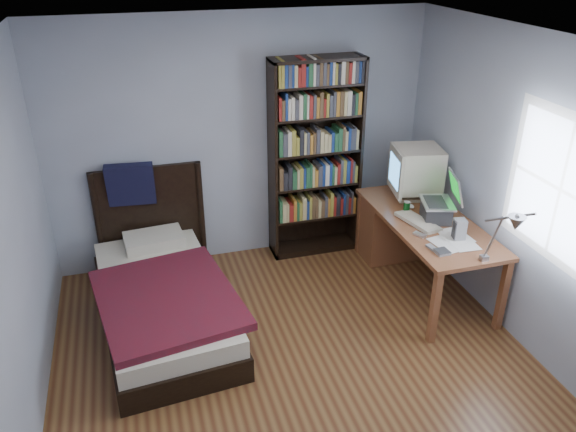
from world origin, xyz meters
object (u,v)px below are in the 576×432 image
at_px(bookshelf, 315,160).
at_px(desk_lamp, 511,227).
at_px(soda_can, 407,207).
at_px(speaker, 459,230).
at_px(crt_monitor, 415,170).
at_px(laptop, 438,208).
at_px(keyboard, 418,222).
at_px(bed, 162,293).
at_px(desk, 402,226).

bearing_deg(bookshelf, desk_lamp, -71.51).
height_order(soda_can, bookshelf, bookshelf).
bearing_deg(speaker, desk_lamp, -87.99).
xyz_separation_m(crt_monitor, laptop, (-0.00, -0.50, -0.18)).
height_order(keyboard, soda_can, soda_can).
height_order(laptop, bed, laptop).
distance_m(keyboard, speaker, 0.43).
distance_m(laptop, bookshelf, 1.34).
distance_m(soda_can, bed, 2.40).
bearing_deg(desk, keyboard, -104.03).
bearing_deg(desk_lamp, keyboard, 93.91).
xyz_separation_m(soda_can, bed, (-2.34, 0.00, -0.53)).
height_order(crt_monitor, desk_lamp, desk_lamp).
bearing_deg(laptop, soda_can, 135.92).
bearing_deg(crt_monitor, laptop, -90.10).
distance_m(crt_monitor, keyboard, 0.63).
relative_size(desk_lamp, bookshelf, 0.31).
xyz_separation_m(laptop, desk_lamp, (-0.13, -1.15, 0.40)).
xyz_separation_m(keyboard, soda_can, (-0.00, 0.23, 0.04)).
bearing_deg(bed, crt_monitor, 6.53).
distance_m(desk, keyboard, 0.62).
bearing_deg(keyboard, desk, 62.69).
bearing_deg(desk, crt_monitor, 8.74).
height_order(speaker, bed, bed).
height_order(speaker, soda_can, speaker).
bearing_deg(bookshelf, desk, -34.12).
bearing_deg(desk, bed, -173.54).
xyz_separation_m(crt_monitor, bookshelf, (-0.86, 0.51, 0.01)).
bearing_deg(bed, soda_can, -0.11).
relative_size(laptop, desk_lamp, 0.69).
distance_m(laptop, desk_lamp, 1.23).
distance_m(laptop, keyboard, 0.23).
bearing_deg(soda_can, bookshelf, 128.54).
distance_m(crt_monitor, bookshelf, 1.00).
height_order(soda_can, bed, bed).
bearing_deg(bed, desk_lamp, -29.36).
bearing_deg(desk_lamp, crt_monitor, 85.40).
relative_size(keyboard, bed, 0.22).
xyz_separation_m(laptop, soda_can, (-0.21, 0.21, -0.06)).
distance_m(speaker, soda_can, 0.63).
xyz_separation_m(crt_monitor, keyboard, (-0.21, -0.52, -0.29)).
xyz_separation_m(crt_monitor, soda_can, (-0.21, -0.30, -0.25)).
distance_m(crt_monitor, soda_can, 0.44).
relative_size(desk, soda_can, 15.20).
xyz_separation_m(speaker, soda_can, (-0.19, 0.60, -0.04)).
relative_size(speaker, soda_can, 1.72).
distance_m(desk, laptop, 0.66).
height_order(laptop, soda_can, laptop).
relative_size(crt_monitor, speaker, 2.83).
height_order(desk_lamp, speaker, desk_lamp).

